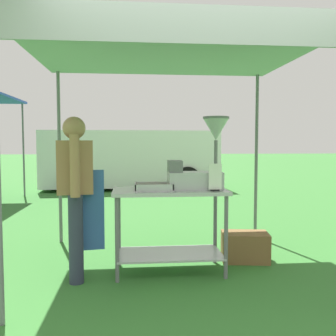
# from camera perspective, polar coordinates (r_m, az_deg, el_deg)

# --- Properties ---
(ground_plane) EXTENTS (70.00, 70.00, 0.00)m
(ground_plane) POSITION_cam_1_polar(r_m,az_deg,el_deg) (9.01, -1.65, -4.79)
(ground_plane) COLOR #33702D
(stall_canopy) EXTENTS (2.93, 2.56, 2.35)m
(stall_canopy) POSITION_cam_1_polar(r_m,az_deg,el_deg) (4.09, 0.14, 16.73)
(stall_canopy) COLOR slate
(stall_canopy) RESTS_ON ground
(donut_cart) EXTENTS (1.18, 0.59, 0.87)m
(donut_cart) POSITION_cam_1_polar(r_m,az_deg,el_deg) (3.96, 0.27, -6.96)
(donut_cart) COLOR #B7B7BC
(donut_cart) RESTS_ON ground
(donut_tray) EXTENTS (0.39, 0.29, 0.07)m
(donut_tray) POSITION_cam_1_polar(r_m,az_deg,el_deg) (3.86, -2.22, -3.03)
(donut_tray) COLOR #B7B7BC
(donut_tray) RESTS_ON donut_cart
(donut_fryer) EXTENTS (0.64, 0.28, 0.75)m
(donut_fryer) POSITION_cam_1_polar(r_m,az_deg,el_deg) (3.94, 4.95, 0.97)
(donut_fryer) COLOR #B7B7BC
(donut_fryer) RESTS_ON donut_cart
(menu_sign) EXTENTS (0.13, 0.05, 0.28)m
(menu_sign) POSITION_cam_1_polar(r_m,az_deg,el_deg) (3.80, 7.13, -1.69)
(menu_sign) COLOR black
(menu_sign) RESTS_ON donut_cart
(vendor) EXTENTS (0.46, 0.54, 1.61)m
(vendor) POSITION_cam_1_polar(r_m,az_deg,el_deg) (3.81, -13.76, -3.12)
(vendor) COLOR #2D3347
(vendor) RESTS_ON ground
(supply_crate) EXTENTS (0.57, 0.42, 0.33)m
(supply_crate) POSITION_cam_1_polar(r_m,az_deg,el_deg) (4.51, 11.55, -11.57)
(supply_crate) COLOR brown
(supply_crate) RESTS_ON ground
(van_white) EXTENTS (5.11, 2.26, 1.69)m
(van_white) POSITION_cam_1_polar(r_m,az_deg,el_deg) (11.33, -5.75, 1.44)
(van_white) COLOR white
(van_white) RESTS_ON ground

